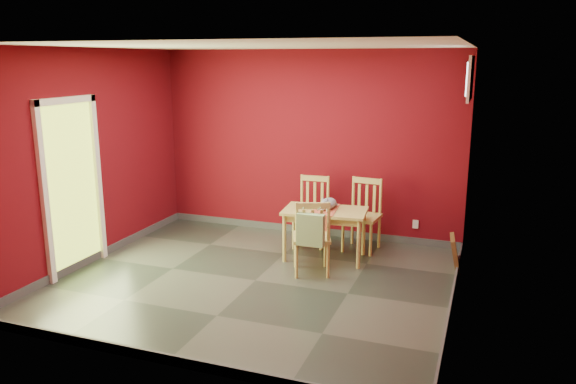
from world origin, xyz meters
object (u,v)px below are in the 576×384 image
(chair_far_left, at_px, (312,210))
(chair_far_right, at_px, (363,214))
(cat, at_px, (329,201))
(chair_near, at_px, (312,236))
(dining_table, at_px, (325,216))
(tote_bag, at_px, (311,230))
(picture_frame, at_px, (455,253))

(chair_far_left, bearing_deg, chair_far_right, 1.44)
(chair_far_right, height_order, cat, chair_far_right)
(chair_near, bearing_deg, cat, 87.68)
(dining_table, relative_size, chair_near, 1.19)
(chair_far_right, distance_m, chair_near, 1.19)
(chair_far_left, distance_m, tote_bag, 1.38)
(chair_far_left, bearing_deg, dining_table, -57.04)
(dining_table, relative_size, tote_bag, 2.47)
(dining_table, distance_m, picture_frame, 1.69)
(picture_frame, bearing_deg, tote_bag, -148.32)
(picture_frame, bearing_deg, chair_near, -154.99)
(chair_far_left, xyz_separation_m, chair_near, (0.34, -1.11, -0.01))
(tote_bag, bearing_deg, cat, 91.77)
(dining_table, distance_m, chair_far_left, 0.63)
(cat, bearing_deg, chair_far_right, 55.22)
(dining_table, height_order, chair_far_right, chair_far_right)
(tote_bag, height_order, picture_frame, tote_bag)
(chair_far_left, distance_m, picture_frame, 2.02)
(chair_far_right, bearing_deg, picture_frame, -16.18)
(chair_far_right, distance_m, cat, 0.66)
(chair_far_left, xyz_separation_m, tote_bag, (0.40, -1.32, 0.14))
(chair_near, bearing_deg, chair_far_left, 107.33)
(chair_near, distance_m, picture_frame, 1.82)
(picture_frame, bearing_deg, dining_table, -173.71)
(chair_far_right, xyz_separation_m, chair_near, (-0.38, -1.12, -0.02))
(dining_table, bearing_deg, tote_bag, -85.95)
(tote_bag, relative_size, cat, 1.14)
(tote_bag, distance_m, cat, 0.86)
(chair_far_right, bearing_deg, chair_near, -108.58)
(chair_far_left, relative_size, chair_near, 1.02)
(dining_table, xyz_separation_m, chair_far_left, (-0.34, 0.53, -0.09))
(tote_bag, distance_m, picture_frame, 1.90)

